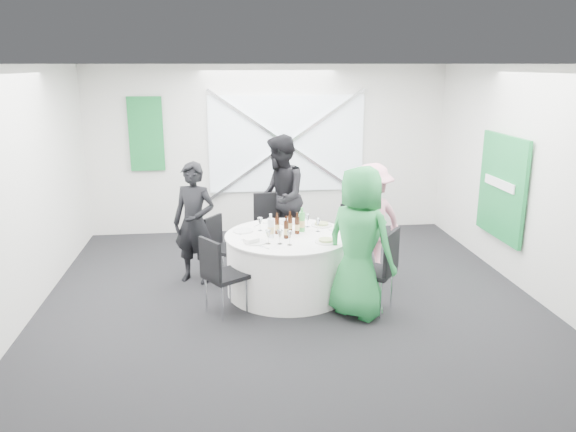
{
  "coord_description": "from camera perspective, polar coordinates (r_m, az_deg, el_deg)",
  "views": [
    {
      "loc": [
        -0.77,
        -6.38,
        2.8
      ],
      "look_at": [
        0.0,
        0.2,
        1.0
      ],
      "focal_mm": 35.0,
      "sensor_mm": 36.0,
      "label": 1
    }
  ],
  "objects": [
    {
      "name": "beer_bottle_b",
      "position": [
        7.01,
        0.2,
        -0.83
      ],
      "size": [
        0.06,
        0.06,
        0.27
      ],
      "color": "#351609",
      "rests_on": "banquet_table"
    },
    {
      "name": "plate_back",
      "position": [
        7.45,
        0.05,
        -0.63
      ],
      "size": [
        0.28,
        0.28,
        0.01
      ],
      "color": "silver",
      "rests_on": "banquet_table"
    },
    {
      "name": "plate_front_right",
      "position": [
        6.66,
        3.89,
        -2.54
      ],
      "size": [
        0.27,
        0.27,
        0.04
      ],
      "color": "silver",
      "rests_on": "banquet_table"
    },
    {
      "name": "floor",
      "position": [
        7.01,
        0.19,
        -8.34
      ],
      "size": [
        6.0,
        6.0,
        0.0
      ],
      "primitive_type": "plane",
      "color": "black",
      "rests_on": "ground"
    },
    {
      "name": "chair_back",
      "position": [
        8.15,
        -1.87,
        -0.59
      ],
      "size": [
        0.49,
        0.5,
        0.99
      ],
      "rotation": [
        0.0,
        0.0,
        0.1
      ],
      "color": "black",
      "rests_on": "floor"
    },
    {
      "name": "chair_back_right",
      "position": [
        7.93,
        5.98,
        -1.66
      ],
      "size": [
        0.56,
        0.56,
        0.88
      ],
      "rotation": [
        0.0,
        0.0,
        -0.85
      ],
      "color": "black",
      "rests_on": "floor"
    },
    {
      "name": "beer_bottle_d",
      "position": [
        6.77,
        -0.19,
        -1.41
      ],
      "size": [
        0.06,
        0.06,
        0.28
      ],
      "color": "#351609",
      "rests_on": "banquet_table"
    },
    {
      "name": "chair_back_left",
      "position": [
        7.55,
        -6.91,
        -2.71
      ],
      "size": [
        0.54,
        0.54,
        0.85
      ],
      "rotation": [
        0.0,
        0.0,
        0.95
      ],
      "color": "black",
      "rests_on": "floor"
    },
    {
      "name": "fork_b",
      "position": [
        6.7,
        -4.38,
        -2.55
      ],
      "size": [
        0.1,
        0.13,
        0.01
      ],
      "primitive_type": "cube",
      "rotation": [
        0.0,
        0.0,
        -2.48
      ],
      "color": "silver",
      "rests_on": "banquet_table"
    },
    {
      "name": "knife_c",
      "position": [
        7.43,
        -2.0,
        -0.72
      ],
      "size": [
        0.15,
        0.02,
        0.01
      ],
      "primitive_type": "cube",
      "rotation": [
        0.0,
        0.0,
        1.62
      ],
      "color": "silver",
      "rests_on": "banquet_table"
    },
    {
      "name": "wine_glass_d",
      "position": [
        7.24,
        2.01,
        -0.16
      ],
      "size": [
        0.07,
        0.07,
        0.17
      ],
      "color": "white",
      "rests_on": "banquet_table"
    },
    {
      "name": "green_water_bottle",
      "position": [
        7.05,
        1.43,
        -0.61
      ],
      "size": [
        0.08,
        0.08,
        0.31
      ],
      "color": "green",
      "rests_on": "banquet_table"
    },
    {
      "name": "wall_back",
      "position": [
        9.52,
        -1.97,
        6.74
      ],
      "size": [
        6.0,
        0.0,
        6.0
      ],
      "primitive_type": "plane",
      "rotation": [
        1.57,
        0.0,
        0.0
      ],
      "color": "silver",
      "rests_on": "floor"
    },
    {
      "name": "clear_water_bottle",
      "position": [
        6.79,
        -1.76,
        -1.26
      ],
      "size": [
        0.08,
        0.08,
        0.3
      ],
      "color": "silver",
      "rests_on": "banquet_table"
    },
    {
      "name": "wine_glass_c",
      "position": [
        6.55,
        -0.84,
        -1.81
      ],
      "size": [
        0.07,
        0.07,
        0.17
      ],
      "color": "white",
      "rests_on": "banquet_table"
    },
    {
      "name": "window_panel",
      "position": [
        9.49,
        -0.13,
        7.33
      ],
      "size": [
        2.6,
        0.03,
        1.6
      ],
      "primitive_type": "cube",
      "color": "silver",
      "rests_on": "wall_back"
    },
    {
      "name": "person_woman_green",
      "position": [
        6.32,
        7.27,
        -2.71
      ],
      "size": [
        0.99,
        1.0,
        1.74
      ],
      "primitive_type": "imported",
      "rotation": [
        0.0,
        0.0,
        2.34
      ],
      "color": "#258740",
      "rests_on": "floor"
    },
    {
      "name": "chair_front_right",
      "position": [
        6.52,
        9.37,
        -4.86
      ],
      "size": [
        0.63,
        0.63,
        1.0
      ],
      "rotation": [
        0.0,
        0.0,
        4.09
      ],
      "color": "black",
      "rests_on": "floor"
    },
    {
      "name": "wine_glass_b",
      "position": [
        7.05,
        3.06,
        -0.6
      ],
      "size": [
        0.07,
        0.07,
        0.17
      ],
      "color": "white",
      "rests_on": "banquet_table"
    },
    {
      "name": "beer_bottle_a",
      "position": [
        6.95,
        -1.12,
        -0.99
      ],
      "size": [
        0.06,
        0.06,
        0.27
      ],
      "color": "#351609",
      "rests_on": "banquet_table"
    },
    {
      "name": "beer_bottle_c",
      "position": [
        6.94,
        0.93,
        -0.98
      ],
      "size": [
        0.06,
        0.06,
        0.28
      ],
      "color": "#351609",
      "rests_on": "banquet_table"
    },
    {
      "name": "ceiling",
      "position": [
        6.43,
        0.21,
        15.19
      ],
      "size": [
        6.0,
        6.0,
        0.0
      ],
      "primitive_type": "plane",
      "rotation": [
        3.14,
        0.0,
        0.0
      ],
      "color": "silver",
      "rests_on": "wall_back"
    },
    {
      "name": "wine_glass_e",
      "position": [
        6.51,
        0.18,
        -1.92
      ],
      "size": [
        0.07,
        0.07,
        0.17
      ],
      "color": "white",
      "rests_on": "banquet_table"
    },
    {
      "name": "banquet_table",
      "position": [
        7.06,
        0.0,
        -4.86
      ],
      "size": [
        1.56,
        1.56,
        0.76
      ],
      "color": "white",
      "rests_on": "floor"
    },
    {
      "name": "wall_right",
      "position": [
        7.54,
        23.5,
        3.23
      ],
      "size": [
        0.0,
        6.0,
        6.0
      ],
      "primitive_type": "plane",
      "rotation": [
        1.57,
        0.0,
        -1.57
      ],
      "color": "silver",
      "rests_on": "floor"
    },
    {
      "name": "wall_front",
      "position": [
        3.74,
        5.73,
        -6.89
      ],
      "size": [
        6.0,
        0.0,
        6.0
      ],
      "primitive_type": "plane",
      "rotation": [
        -1.57,
        0.0,
        0.0
      ],
      "color": "silver",
      "rests_on": "floor"
    },
    {
      "name": "knife_b",
      "position": [
        6.45,
        -2.4,
        -3.22
      ],
      "size": [
        0.1,
        0.13,
        0.01
      ],
      "primitive_type": "cube",
      "rotation": [
        0.0,
        0.0,
        -2.47
      ],
      "color": "silver",
      "rests_on": "banquet_table"
    },
    {
      "name": "person_woman_pink",
      "position": [
        7.6,
        8.4,
        -0.45
      ],
      "size": [
        1.1,
        0.8,
        1.54
      ],
      "primitive_type": "imported",
      "rotation": [
        0.0,
        0.0,
        -2.76
      ],
      "color": "pink",
      "rests_on": "floor"
    },
    {
      "name": "wine_glass_a",
      "position": [
        7.08,
        -2.86,
        -0.52
      ],
      "size": [
        0.07,
        0.07,
        0.17
      ],
      "color": "white",
      "rests_on": "banquet_table"
    },
    {
      "name": "wine_glass_f",
      "position": [
        6.56,
        -2.02,
        -1.8
      ],
      "size": [
        0.07,
        0.07,
        0.17
      ],
      "color": "white",
      "rests_on": "banquet_table"
    },
    {
      "name": "window_brace_a",
      "position": [
        9.45,
        -0.1,
        7.3
      ],
      "size": [
        2.63,
        0.05,
        1.84
      ],
      "primitive_type": "cube",
      "rotation": [
        0.0,
        0.97,
        0.0
      ],
      "color": "silver",
      "rests_on": "window_panel"
    },
    {
      "name": "fork_c",
      "position": [
        7.47,
        0.95,
        -0.62
      ],
      "size": [
        0.15,
        0.02,
        0.01
      ],
      "primitive_type": "cube",
      "rotation": [
        0.0,
        0.0,
        1.54
      ],
      "color": "silver",
      "rests_on": "banquet_table"
    },
    {
      "name": "fork_a",
      "position": [
        7.33,
        -3.19,
        -0.95
      ],
      "size": [
        0.1,
        0.13,
        0.01
      ],
      "primitive_type": "cube",
      "rotation": [
        0.0,
        0.0,
        2.54
      ],
      "color": "silver",
      "rests_on": "banquet_table"
    },
    {
      "name": "green_sign",
      "position": [
        8.07,
        20.9,
        2.75
      ],
      "size": [
        0.05,
        1.2,
        1.4
      ],
      "primitive_type": "cube",
      "color": "#177F39",
      "rests_on": "wall_right"
    },
    {
      "name": "chair_front_left",
      "position": [
        6.43,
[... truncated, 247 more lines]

